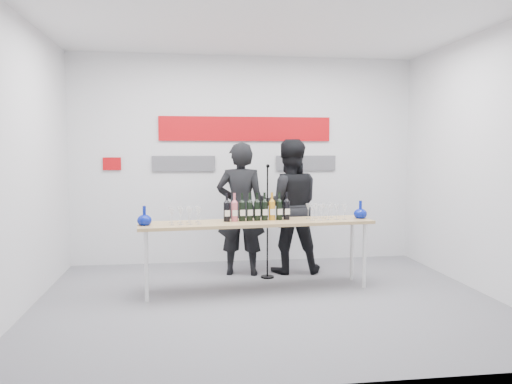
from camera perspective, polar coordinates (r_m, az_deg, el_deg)
ground at (r=5.58m, az=1.32°, el=-12.30°), size 5.00×5.00×0.00m
back_wall at (r=7.32m, az=-1.19°, el=3.70°), size 5.00×0.04×3.00m
signage at (r=7.28m, az=-1.61°, el=6.10°), size 3.38×0.02×0.79m
tasting_table at (r=5.82m, az=0.14°, el=-3.96°), size 2.76×0.77×0.82m
wine_bottles at (r=5.85m, az=0.12°, el=-1.68°), size 0.80×0.14×0.33m
decanter_left at (r=5.63m, az=-12.64°, el=-2.64°), size 0.16×0.16×0.21m
decanter_right at (r=6.18m, az=11.84°, el=-1.96°), size 0.16×0.16×0.21m
glasses_left at (r=5.67m, az=-8.14°, el=-2.67°), size 0.38×0.25×0.18m
glasses_right at (r=6.03m, az=7.86°, el=-2.23°), size 0.48×0.25×0.18m
presenter_left at (r=6.55m, az=-1.77°, el=-1.94°), size 0.71×0.53×1.75m
presenter_right at (r=6.69m, az=3.80°, el=-1.63°), size 0.91×0.73×1.79m
mic_stand at (r=6.43m, az=1.31°, el=-5.90°), size 0.17×0.17×1.47m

